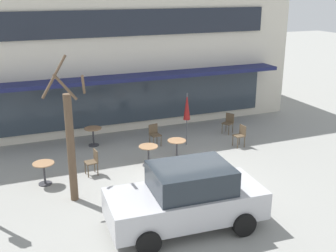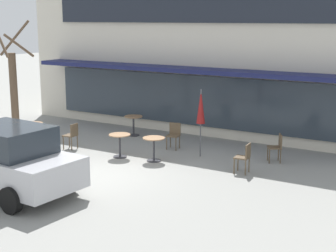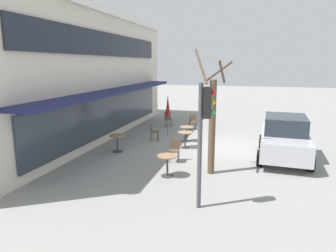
# 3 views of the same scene
# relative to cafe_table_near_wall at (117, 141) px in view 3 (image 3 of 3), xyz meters

# --- Properties ---
(ground_plane) EXTENTS (80.00, 80.00, 0.00)m
(ground_plane) POSITION_rel_cafe_table_near_wall_xyz_m (2.03, -4.67, -0.52)
(ground_plane) COLOR gray
(building_facade) EXTENTS (16.38, 9.10, 6.65)m
(building_facade) POSITION_rel_cafe_table_near_wall_xyz_m (2.03, 5.29, 2.81)
(building_facade) COLOR beige
(building_facade) RESTS_ON ground
(cafe_table_near_wall) EXTENTS (0.70, 0.70, 0.76)m
(cafe_table_near_wall) POSITION_rel_cafe_table_near_wall_xyz_m (0.00, 0.00, 0.00)
(cafe_table_near_wall) COLOR #333338
(cafe_table_near_wall) RESTS_ON ground
(cafe_table_streetside) EXTENTS (0.70, 0.70, 0.76)m
(cafe_table_streetside) POSITION_rel_cafe_table_near_wall_xyz_m (2.61, -2.60, 0.00)
(cafe_table_streetside) COLOR #333338
(cafe_table_streetside) RESTS_ON ground
(cafe_table_by_tree) EXTENTS (0.70, 0.70, 0.76)m
(cafe_table_by_tree) POSITION_rel_cafe_table_near_wall_xyz_m (1.42, -2.78, 0.00)
(cafe_table_by_tree) COLOR #333338
(cafe_table_by_tree) RESTS_ON ground
(cafe_table_mid_patio) EXTENTS (0.70, 0.70, 0.76)m
(cafe_table_mid_patio) POSITION_rel_cafe_table_near_wall_xyz_m (-2.28, -2.95, 0.00)
(cafe_table_mid_patio) COLOR #333338
(cafe_table_mid_patio) RESTS_ON ground
(patio_umbrella_green_folded) EXTENTS (0.28, 0.28, 2.20)m
(patio_umbrella_green_folded) POSITION_rel_cafe_table_near_wall_xyz_m (3.59, -1.34, 1.11)
(patio_umbrella_green_folded) COLOR #4C4C51
(patio_umbrella_green_folded) RESTS_ON ground
(cafe_chair_0) EXTENTS (0.43, 0.43, 0.89)m
(cafe_chair_0) POSITION_rel_cafe_table_near_wall_xyz_m (5.56, -2.33, 0.01)
(cafe_chair_0) COLOR brown
(cafe_chair_0) RESTS_ON ground
(cafe_chair_1) EXTENTS (0.55, 0.55, 0.89)m
(cafe_chair_1) POSITION_rel_cafe_table_near_wall_xyz_m (5.94, -0.69, 0.01)
(cafe_chair_1) COLOR brown
(cafe_chair_1) RESTS_ON ground
(cafe_chair_2) EXTENTS (0.44, 0.44, 0.89)m
(cafe_chair_2) POSITION_rel_cafe_table_near_wall_xyz_m (-0.61, -2.78, 0.01)
(cafe_chair_2) COLOR brown
(cafe_chair_2) RESTS_ON ground
(cafe_chair_3) EXTENTS (0.46, 0.46, 0.89)m
(cafe_chair_3) POSITION_rel_cafe_table_near_wall_xyz_m (2.34, -0.91, 0.01)
(cafe_chair_3) COLOR brown
(cafe_chair_3) RESTS_ON ground
(parked_sedan) EXTENTS (4.29, 2.20, 1.76)m
(parked_sedan) POSITION_rel_cafe_table_near_wall_xyz_m (1.00, -7.05, 0.36)
(parked_sedan) COLOR #B7B7BC
(parked_sedan) RESTS_ON ground
(street_tree) EXTENTS (1.32, 1.31, 4.36)m
(street_tree) POSITION_rel_cafe_table_near_wall_xyz_m (-1.56, -4.37, 1.37)
(street_tree) COLOR brown
(street_tree) RESTS_ON ground
(traffic_light_pole) EXTENTS (0.26, 0.44, 3.40)m
(traffic_light_pole) POSITION_rel_cafe_table_near_wall_xyz_m (-4.27, -4.49, 1.78)
(traffic_light_pole) COLOR #47474C
(traffic_light_pole) RESTS_ON ground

